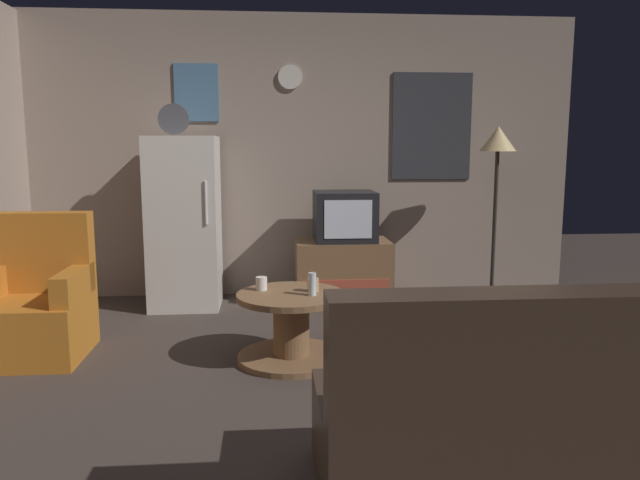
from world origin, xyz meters
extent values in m
plane|color=#3D332D|center=(0.00, 0.00, 0.00)|extent=(12.00, 12.00, 0.00)
cube|color=gray|center=(0.00, 2.45, 1.31)|extent=(5.20, 0.10, 2.62)
cube|color=#333338|center=(1.24, 2.39, 1.60)|extent=(0.76, 0.02, 1.00)
cube|color=teal|center=(-0.96, 2.39, 1.90)|extent=(0.40, 0.02, 0.52)
cylinder|color=silver|center=(-0.10, 2.39, 2.04)|extent=(0.22, 0.03, 0.22)
cube|color=silver|center=(-1.05, 2.00, 0.75)|extent=(0.60, 0.60, 1.50)
cylinder|color=silver|center=(-0.83, 1.70, 0.95)|extent=(0.02, 0.02, 0.36)
cylinder|color=#4C4C51|center=(-1.10, 1.92, 1.64)|extent=(0.26, 0.04, 0.26)
cube|color=brown|center=(0.34, 1.98, 0.29)|extent=(0.84, 0.52, 0.58)
cube|color=#AD4733|center=(0.34, 1.72, 0.20)|extent=(0.76, 0.01, 0.14)
cube|color=black|center=(0.36, 1.98, 0.80)|extent=(0.54, 0.50, 0.44)
cube|color=silver|center=(0.36, 1.73, 0.80)|extent=(0.41, 0.01, 0.33)
cylinder|color=#332D28|center=(1.73, 1.94, 0.01)|extent=(0.24, 0.24, 0.02)
cylinder|color=#332D28|center=(1.73, 1.94, 0.70)|extent=(0.04, 0.04, 1.40)
cone|color=#F2D18C|center=(1.73, 1.94, 1.48)|extent=(0.32, 0.32, 0.22)
cylinder|color=brown|center=(-0.17, 0.51, 0.02)|extent=(0.72, 0.72, 0.04)
cylinder|color=brown|center=(-0.17, 0.51, 0.23)|extent=(0.24, 0.24, 0.42)
cylinder|color=brown|center=(-0.17, 0.51, 0.44)|extent=(0.72, 0.72, 0.04)
cylinder|color=silver|center=(-0.04, 0.44, 0.53)|extent=(0.05, 0.05, 0.15)
cylinder|color=silver|center=(-0.37, 0.61, 0.50)|extent=(0.08, 0.08, 0.09)
cylinder|color=tan|center=(-0.02, 0.55, 0.50)|extent=(0.08, 0.08, 0.09)
cube|color=#B2661E|center=(-1.90, 0.71, 0.20)|extent=(0.68, 0.68, 0.40)
cube|color=#B2661E|center=(-1.90, 0.97, 0.68)|extent=(0.68, 0.16, 0.56)
cube|color=#B2661E|center=(-1.62, 0.71, 0.50)|extent=(0.12, 0.60, 0.20)
cube|color=#38281E|center=(0.73, -1.12, 0.20)|extent=(1.70, 0.80, 0.40)
cube|color=#38281E|center=(0.73, -1.42, 0.66)|extent=(1.70, 0.20, 0.52)
cube|color=#B1795F|center=(0.98, 1.89, 0.01)|extent=(0.21, 0.14, 0.03)
cube|color=#A1904B|center=(0.98, 1.89, 0.04)|extent=(0.16, 0.16, 0.03)
cube|color=#456DC0|center=(0.98, 1.89, 0.07)|extent=(0.19, 0.15, 0.02)
cube|color=#BD3A7C|center=(0.98, 1.89, 0.09)|extent=(0.21, 0.16, 0.03)
cube|color=#888FAA|center=(0.98, 1.89, 0.12)|extent=(0.22, 0.15, 0.03)
camera|label=1|loc=(-0.30, -3.41, 1.42)|focal=34.29mm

